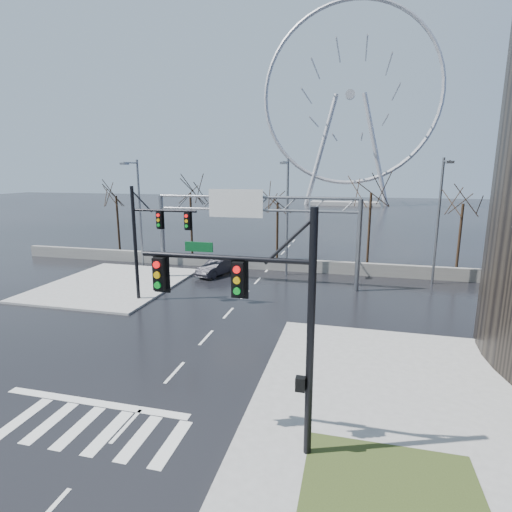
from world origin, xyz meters
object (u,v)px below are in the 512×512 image
(sign_gantry, at_px, (250,220))
(car, at_px, (217,267))
(ferris_wheel, at_px, (350,102))
(signal_mast_far, at_px, (149,234))
(signal_mast_near, at_px, (266,309))

(sign_gantry, bearing_deg, car, 150.27)
(sign_gantry, xyz_separation_m, car, (-3.57, 2.04, -4.49))
(sign_gantry, distance_m, ferris_wheel, 82.91)
(signal_mast_far, bearing_deg, ferris_wheel, 82.80)
(ferris_wheel, relative_size, car, 12.06)
(sign_gantry, xyz_separation_m, ferris_wheel, (5.38, 80.04, 20.95))
(signal_mast_near, relative_size, sign_gantry, 0.49)
(signal_mast_near, height_order, sign_gantry, signal_mast_near)
(car, bearing_deg, signal_mast_far, -83.14)
(signal_mast_far, bearing_deg, sign_gantry, 47.53)
(sign_gantry, relative_size, ferris_wheel, 0.32)
(signal_mast_far, bearing_deg, signal_mast_near, -49.74)
(signal_mast_far, distance_m, car, 9.24)
(signal_mast_near, relative_size, signal_mast_far, 1.00)
(signal_mast_near, bearing_deg, sign_gantry, 106.19)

